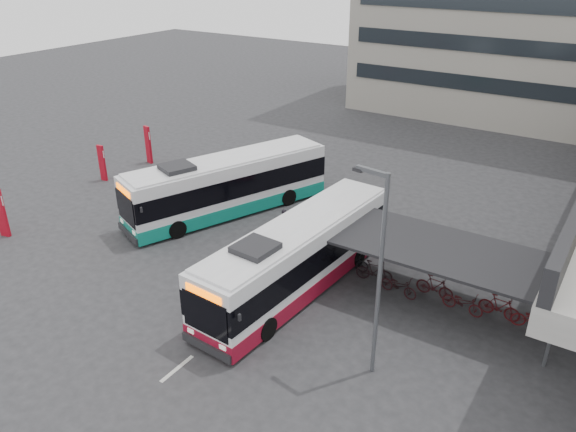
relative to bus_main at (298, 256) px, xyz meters
The scene contains 10 objects.
ground 3.72m from the bus_main, 166.92° to the right, with size 120.00×120.00×0.00m, color #28282B.
bike_shelter 5.67m from the bus_main, 23.24° to the left, with size 10.00×4.00×2.54m.
road_markings 4.15m from the bus_main, 101.95° to the right, with size 0.15×7.60×0.01m.
bus_main is the anchor object (origin of this frame).
bus_teal 8.55m from the bus_main, 149.12° to the left, with size 6.55×11.69×3.42m.
pedestrian 4.84m from the bus_main, 130.49° to the left, with size 0.55×0.36×1.51m, color black.
lamp_post 6.39m from the bus_main, 32.20° to the right, with size 1.30×0.34×7.43m.
sign_totem_south 15.70m from the bus_main, 164.84° to the right, with size 0.56×0.30×2.63m.
sign_totem_mid 17.34m from the bus_main, 167.38° to the left, with size 0.50×0.17×2.32m.
sign_totem_north 18.47m from the bus_main, 155.54° to the left, with size 0.55×0.28×2.58m.
Camera 1 is at (14.20, -16.80, 13.44)m, focal length 35.00 mm.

